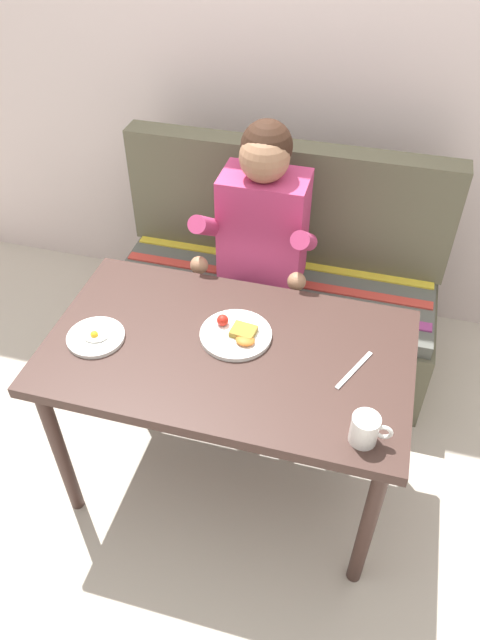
% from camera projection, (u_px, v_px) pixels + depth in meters
% --- Properties ---
extents(ground_plane, '(8.00, 8.00, 0.00)m').
position_uv_depth(ground_plane, '(230.00, 473.00, 2.42)').
color(ground_plane, '#BFB3A3').
extents(back_wall, '(4.40, 0.10, 2.60)m').
position_uv_depth(back_wall, '(311.00, 42.00, 2.46)').
color(back_wall, beige).
rests_on(back_wall, ground).
extents(table, '(1.20, 0.70, 0.73)m').
position_uv_depth(table, '(228.00, 365.00, 1.99)').
color(table, '#39251F').
rests_on(table, ground).
extents(couch, '(1.44, 0.56, 1.00)m').
position_uv_depth(couch, '(275.00, 296.00, 2.75)').
color(couch, brown).
rests_on(couch, ground).
extents(person, '(0.45, 0.61, 1.21)m').
position_uv_depth(person, '(259.00, 243.00, 2.35)').
color(person, '#BD3869').
rests_on(person, ground).
extents(plate_breakfast, '(0.24, 0.24, 0.05)m').
position_uv_depth(plate_breakfast, '(236.00, 334.00, 1.96)').
color(plate_breakfast, white).
rests_on(plate_breakfast, table).
extents(plate_eggs, '(0.19, 0.19, 0.04)m').
position_uv_depth(plate_eggs, '(96.00, 337.00, 1.96)').
color(plate_eggs, white).
rests_on(plate_eggs, table).
extents(coffee_mug, '(0.12, 0.08, 0.09)m').
position_uv_depth(coffee_mug, '(365.00, 429.00, 1.63)').
color(coffee_mug, white).
rests_on(coffee_mug, table).
extents(knife, '(0.10, 0.19, 0.00)m').
position_uv_depth(knife, '(354.00, 370.00, 1.85)').
color(knife, silver).
rests_on(knife, table).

